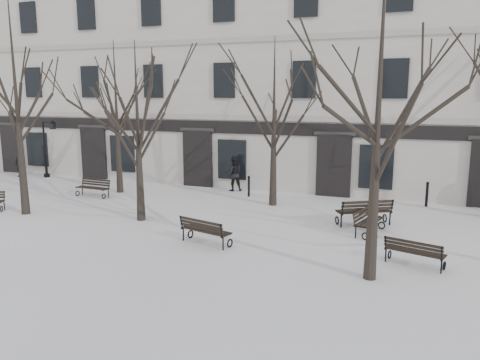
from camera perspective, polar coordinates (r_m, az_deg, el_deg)
The scene contains 17 objects.
ground at distance 16.12m, azimuth -6.10°, elevation -6.73°, with size 100.00×100.00×0.00m, color white.
building at distance 27.60m, azimuth 6.09°, elevation 11.99°, with size 40.40×10.20×11.40m.
tree_0 at distance 20.20m, azimuth -25.79°, elevation 11.20°, with size 6.01×6.01×8.59m.
tree_1 at distance 17.72m, azimuth -12.44°, elevation 8.31°, with size 4.66×4.66×6.66m.
tree_2 at distance 12.04m, azimuth 16.74°, elevation 12.49°, with size 5.90×5.90×8.42m.
tree_4 at distance 23.22m, azimuth -14.90°, elevation 9.53°, with size 5.06×5.06×7.22m.
tree_5 at distance 19.82m, azimuth 4.18°, elevation 9.51°, with size 4.96×4.96×7.09m.
bench_1 at distance 15.02m, azimuth -4.32°, elevation -6.10°, with size 1.83×1.06×0.88m.
bench_2 at distance 14.00m, azimuth 20.48°, elevation -8.16°, with size 1.68×1.00×0.81m.
bench_3 at distance 22.94m, azimuth -17.44°, elevation -0.83°, with size 1.68×0.70×0.83m.
bench_4 at distance 17.69m, azimuth 14.96°, elevation -3.66°, with size 2.05×1.60×1.00m.
bench_5 at distance 16.75m, azimuth 15.31°, elevation -4.75°, with size 1.01×1.78×0.85m.
lamp_post at distance 28.90m, azimuth -22.39°, elevation 4.05°, with size 1.04×0.38×3.32m.
bollard_a at distance 21.86m, azimuth 1.08°, elevation -0.67°, with size 0.13×0.13×0.99m.
bollard_b at distance 21.47m, azimuth 21.83°, elevation -1.51°, with size 0.14×0.14×1.08m.
pedestrian_a at distance 30.06m, azimuth -25.14°, elevation 0.37°, with size 0.59×0.39×1.61m, color black.
pedestrian_b at distance 23.27m, azimuth -0.75°, elevation -1.32°, with size 0.84×0.65×1.72m, color black.
Camera 1 is at (6.98, -13.74, 4.75)m, focal length 35.00 mm.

